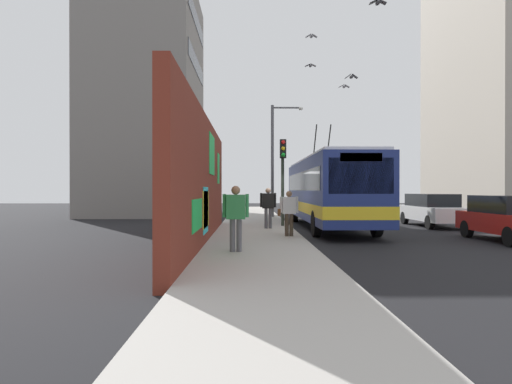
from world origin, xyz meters
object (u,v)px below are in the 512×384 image
pedestrian_at_curb (289,210)px  pedestrian_near_wall (236,213)px  city_bus (328,189)px  traffic_light (283,167)px  parked_car_red (508,217)px  pedestrian_midblock (268,204)px  street_lamp (276,153)px  parked_car_white (432,209)px

pedestrian_at_curb → pedestrian_near_wall: bearing=155.4°
city_bus → pedestrian_near_wall: (-8.80, 4.03, -0.62)m
pedestrian_at_curb → traffic_light: traffic_light is taller
parked_car_red → pedestrian_at_curb: bearing=86.1°
pedestrian_midblock → pedestrian_near_wall: pedestrian_near_wall is taller
pedestrian_midblock → traffic_light: (1.23, -0.72, 1.64)m
pedestrian_near_wall → street_lamp: bearing=-7.6°
parked_car_red → pedestrian_at_curb: size_ratio=2.61×
pedestrian_at_curb → pedestrian_midblock: pedestrian_midblock is taller
traffic_light → pedestrian_midblock: bearing=149.7°
pedestrian_at_curb → parked_car_red: bearing=-93.9°
parked_car_white → traffic_light: size_ratio=1.22×
parked_car_red → traffic_light: bearing=56.5°
parked_car_white → street_lamp: street_lamp is taller
parked_car_white → pedestrian_near_wall: size_ratio=2.77×
pedestrian_midblock → parked_car_red: bearing=-114.3°
city_bus → pedestrian_near_wall: size_ratio=6.98×
pedestrian_near_wall → traffic_light: bearing=-12.9°
city_bus → pedestrian_near_wall: city_bus is taller
parked_car_white → street_lamp: 9.58m
parked_car_red → pedestrian_at_curb: (0.51, 7.48, 0.24)m
city_bus → parked_car_white: 5.34m
parked_car_red → pedestrian_midblock: size_ratio=2.42×
parked_car_red → parked_car_white: 6.25m
parked_car_red → parked_car_white: same height
city_bus → pedestrian_near_wall: bearing=155.4°
pedestrian_at_curb → pedestrian_midblock: size_ratio=0.93×
street_lamp → city_bus: bearing=-161.8°
city_bus → pedestrian_midblock: 3.47m
pedestrian_near_wall → parked_car_white: bearing=-44.0°
city_bus → parked_car_white: city_bus is taller
pedestrian_at_curb → pedestrian_near_wall: size_ratio=0.92×
pedestrian_midblock → pedestrian_at_curb: bearing=-169.4°
pedestrian_at_curb → street_lamp: (11.14, -0.25, 2.97)m
traffic_light → street_lamp: street_lamp is taller
city_bus → pedestrian_midblock: bearing=122.8°
city_bus → traffic_light: size_ratio=3.08×
pedestrian_midblock → pedestrian_near_wall: bearing=170.5°
pedestrian_near_wall → traffic_light: 8.55m
city_bus → pedestrian_at_curb: bearing=155.4°
pedestrian_at_curb → street_lamp: street_lamp is taller
city_bus → parked_car_white: bearing=-81.6°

